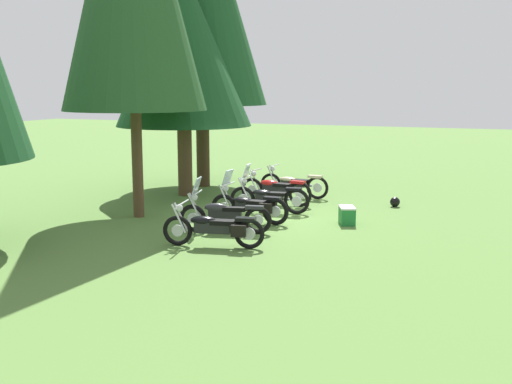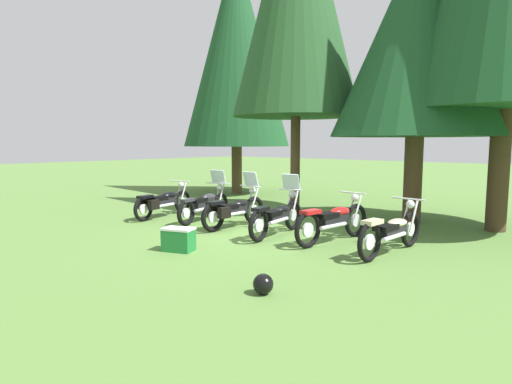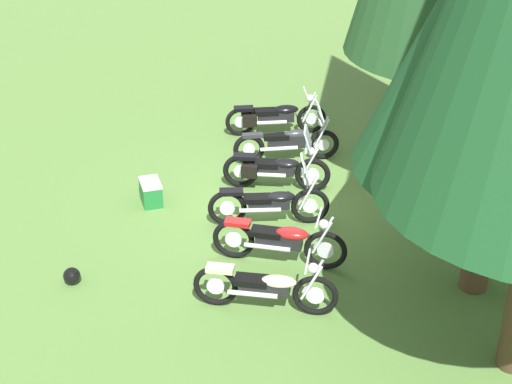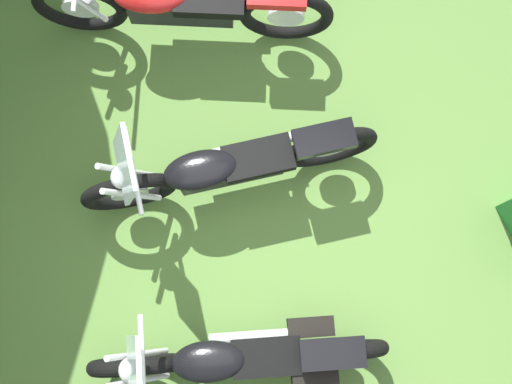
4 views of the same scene
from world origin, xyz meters
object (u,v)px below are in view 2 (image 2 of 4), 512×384
object	(u,v)px
motorcycle_2	(234,210)
motorcycle_4	(334,220)
motorcycle_0	(163,201)
motorcycle_3	(278,215)
dropped_helmet	(263,284)
pine_tree_0	(236,48)
motorcycle_1	(205,204)
pine_tree_2	(419,36)
motorcycle_5	(392,231)
picnic_cooler	(179,239)

from	to	relation	value
motorcycle_2	motorcycle_4	bearing A→B (deg)	-83.59
motorcycle_0	motorcycle_3	size ratio (longest dim) A/B	1.01
motorcycle_0	dropped_helmet	xyz separation A→B (m)	(6.22, -2.90, -0.30)
pine_tree_0	motorcycle_1	bearing A→B (deg)	-53.70
pine_tree_2	pine_tree_0	bearing A→B (deg)	167.70
pine_tree_0	dropped_helmet	size ratio (longest dim) A/B	33.65
motorcycle_4	dropped_helmet	world-z (taller)	motorcycle_4
motorcycle_3	motorcycle_5	distance (m)	2.66
motorcycle_2	pine_tree_2	distance (m)	6.39
pine_tree_0	pine_tree_2	bearing A→B (deg)	-12.30
motorcycle_1	motorcycle_5	bearing A→B (deg)	-103.37
motorcycle_3	pine_tree_0	xyz separation A→B (m)	(-6.43, 5.32, 5.44)
motorcycle_5	pine_tree_2	bearing A→B (deg)	19.32
motorcycle_1	motorcycle_0	bearing A→B (deg)	94.10
motorcycle_3	motorcycle_2	bearing A→B (deg)	82.19
motorcycle_2	motorcycle_3	bearing A→B (deg)	-89.09
motorcycle_5	pine_tree_0	size ratio (longest dim) A/B	0.24
motorcycle_5	motorcycle_3	bearing A→B (deg)	96.72
motorcycle_2	motorcycle_1	bearing A→B (deg)	81.71
motorcycle_4	motorcycle_5	size ratio (longest dim) A/B	1.01
motorcycle_1	pine_tree_0	size ratio (longest dim) A/B	0.23
pine_tree_2	motorcycle_4	bearing A→B (deg)	-96.60
motorcycle_3	motorcycle_5	size ratio (longest dim) A/B	0.97
picnic_cooler	motorcycle_5	bearing A→B (deg)	38.36
pine_tree_2	motorcycle_0	bearing A→B (deg)	-146.00
pine_tree_0	motorcycle_3	bearing A→B (deg)	-39.63
motorcycle_3	motorcycle_4	distance (m)	1.33
motorcycle_4	motorcycle_2	bearing A→B (deg)	103.06
motorcycle_2	motorcycle_4	world-z (taller)	motorcycle_2
motorcycle_5	picnic_cooler	xyz separation A→B (m)	(-3.22, -2.55, -0.22)
pine_tree_0	picnic_cooler	bearing A→B (deg)	-52.80
motorcycle_4	pine_tree_2	distance (m)	5.42
picnic_cooler	motorcycle_3	bearing A→B (deg)	76.65
pine_tree_0	motorcycle_2	bearing A→B (deg)	-46.63
pine_tree_0	picnic_cooler	distance (m)	11.23
motorcycle_5	pine_tree_0	bearing A→B (deg)	63.74
motorcycle_4	picnic_cooler	xyz separation A→B (m)	(-1.87, -2.68, -0.25)
pine_tree_0	motorcycle_0	bearing A→B (deg)	-66.13
pine_tree_0	motorcycle_5	bearing A→B (deg)	-29.64
motorcycle_0	motorcycle_3	world-z (taller)	motorcycle_3
motorcycle_0	motorcycle_3	xyz separation A→B (m)	(3.96, 0.25, 0.02)
motorcycle_4	pine_tree_0	bearing A→B (deg)	63.54
motorcycle_3	dropped_helmet	world-z (taller)	motorcycle_3
pine_tree_2	motorcycle_3	bearing A→B (deg)	-115.35
motorcycle_0	motorcycle_3	distance (m)	3.97
motorcycle_0	dropped_helmet	distance (m)	6.86
motorcycle_1	picnic_cooler	distance (m)	3.30
motorcycle_1	dropped_helmet	distance (m)	5.92
motorcycle_1	motorcycle_4	size ratio (longest dim) A/B	0.96
motorcycle_4	picnic_cooler	distance (m)	3.28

